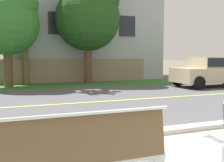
# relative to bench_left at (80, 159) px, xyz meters

# --- Properties ---
(ground_plane) EXTENTS (140.00, 140.00, 0.00)m
(ground_plane) POSITION_rel_bench_left_xyz_m (1.41, 7.53, -0.46)
(ground_plane) COLOR #665B4C
(curb_edge) EXTENTS (44.00, 0.30, 0.11)m
(curb_edge) POSITION_rel_bench_left_xyz_m (1.41, 1.88, -0.41)
(curb_edge) COLOR #ADA89E
(curb_edge) RESTS_ON ground_plane
(street_asphalt) EXTENTS (52.00, 8.00, 0.01)m
(street_asphalt) POSITION_rel_bench_left_xyz_m (1.41, 6.03, -0.46)
(street_asphalt) COLOR #515156
(street_asphalt) RESTS_ON ground_plane
(road_centre_line) EXTENTS (48.00, 0.14, 0.01)m
(road_centre_line) POSITION_rel_bench_left_xyz_m (1.41, 6.03, -0.45)
(road_centre_line) COLOR #E0CC4C
(road_centre_line) RESTS_ON ground_plane
(far_verge_grass) EXTENTS (48.00, 2.80, 0.02)m
(far_verge_grass) POSITION_rel_bench_left_xyz_m (1.41, 11.68, -0.45)
(far_verge_grass) COLOR #38702D
(far_verge_grass) RESTS_ON ground_plane
(bench_left) EXTENTS (1.98, 0.48, 1.01)m
(bench_left) POSITION_rel_bench_left_xyz_m (0.00, 0.00, 0.00)
(bench_left) COLOR silver
(bench_left) RESTS_ON ground_plane
(car_beige_near) EXTENTS (4.30, 1.86, 1.54)m
(car_beige_near) POSITION_rel_bench_left_xyz_m (9.29, 8.43, 0.39)
(car_beige_near) COLOR #C6B793
(car_beige_near) RESTS_ON ground_plane
(shade_tree_left) EXTENTS (3.22, 3.22, 5.31)m
(shade_tree_left) POSITION_rel_bench_left_xyz_m (-0.50, 11.85, 2.98)
(shade_tree_left) COLOR brown
(shade_tree_left) RESTS_ON ground_plane
(shade_tree_centre) EXTENTS (3.72, 3.72, 6.14)m
(shade_tree_centre) POSITION_rel_bench_left_xyz_m (3.88, 12.48, 3.53)
(shade_tree_centre) COLOR brown
(shade_tree_centre) RESTS_ON ground_plane
(garden_wall) EXTENTS (13.00, 0.36, 1.40)m
(garden_wall) POSITION_rel_bench_left_xyz_m (1.31, 13.53, 0.24)
(garden_wall) COLOR gray
(garden_wall) RESTS_ON ground_plane
(house_across_street) EXTENTS (10.77, 6.91, 6.95)m
(house_across_street) POSITION_rel_bench_left_xyz_m (4.44, 16.73, 3.06)
(house_across_street) COLOR #A3ADB2
(house_across_street) RESTS_ON ground_plane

